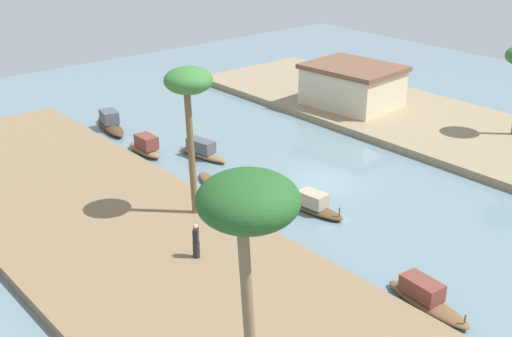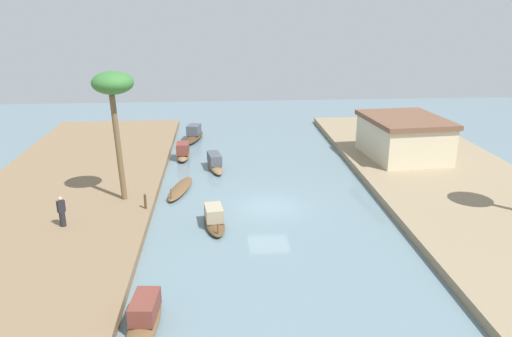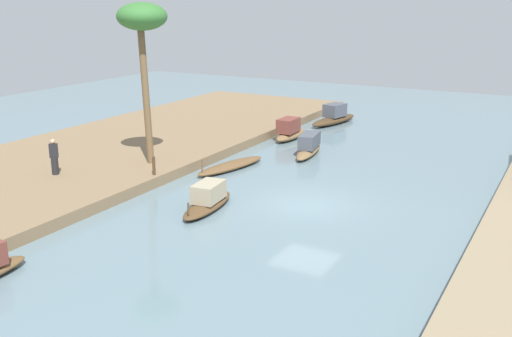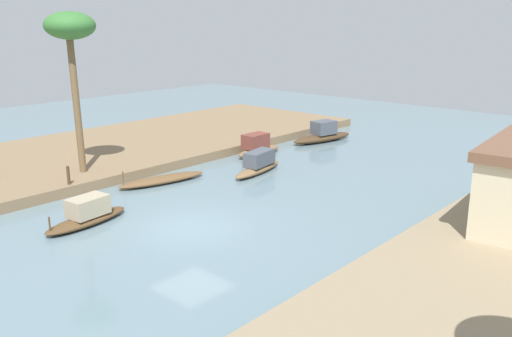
{
  "view_description": "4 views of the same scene",
  "coord_description": "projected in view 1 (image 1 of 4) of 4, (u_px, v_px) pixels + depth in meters",
  "views": [
    {
      "loc": [
        24.8,
        -26.06,
        15.91
      ],
      "look_at": [
        -3.17,
        -2.58,
        0.47
      ],
      "focal_mm": 46.84,
      "sensor_mm": 36.0,
      "label": 1
    },
    {
      "loc": [
        28.25,
        -2.93,
        11.75
      ],
      "look_at": [
        -4.74,
        -0.44,
        0.9
      ],
      "focal_mm": 35.51,
      "sensor_mm": 36.0,
      "label": 2
    },
    {
      "loc": [
        21.81,
        9.53,
        8.33
      ],
      "look_at": [
        -1.47,
        -3.22,
        0.75
      ],
      "focal_mm": 42.12,
      "sensor_mm": 36.0,
      "label": 3
    },
    {
      "loc": [
        13.27,
        15.17,
        7.78
      ],
      "look_at": [
        -5.06,
        -1.14,
        1.14
      ],
      "focal_mm": 38.82,
      "sensor_mm": 36.0,
      "label": 4
    }
  ],
  "objects": [
    {
      "name": "river_water",
      "position": [
        324.0,
        181.0,
        39.12
      ],
      "size": [
        69.85,
        69.85,
        0.0
      ],
      "primitive_type": "plane",
      "color": "slate",
      "rests_on": "ground"
    },
    {
      "name": "riverbank_left",
      "position": [
        136.0,
        246.0,
        31.53
      ],
      "size": [
        44.55,
        11.51,
        0.5
      ],
      "primitive_type": "cube",
      "color": "#846B4C",
      "rests_on": "ground"
    },
    {
      "name": "riverbank_right",
      "position": [
        452.0,
        130.0,
        46.52
      ],
      "size": [
        44.55,
        11.51,
        0.5
      ],
      "primitive_type": "cube",
      "color": "#937F60",
      "rests_on": "ground"
    },
    {
      "name": "sampan_midstream",
      "position": [
        314.0,
        205.0,
        35.28
      ],
      "size": [
        3.84,
        1.51,
        1.09
      ],
      "rotation": [
        0.0,
        0.0,
        0.12
      ],
      "color": "brown",
      "rests_on": "river_water"
    },
    {
      "name": "sampan_downstream_large",
      "position": [
        425.0,
        297.0,
        27.28
      ],
      "size": [
        4.25,
        1.43,
        1.14
      ],
      "rotation": [
        0.0,
        0.0,
        -0.08
      ],
      "color": "brown",
      "rests_on": "river_water"
    },
    {
      "name": "sampan_with_red_awning",
      "position": [
        145.0,
        147.0,
        42.84
      ],
      "size": [
        3.33,
        1.04,
        1.33
      ],
      "rotation": [
        0.0,
        0.0,
        -0.0
      ],
      "color": "brown",
      "rests_on": "river_water"
    },
    {
      "name": "sampan_foreground",
      "position": [
        202.0,
        150.0,
        42.41
      ],
      "size": [
        4.09,
        1.54,
        1.15
      ],
      "rotation": [
        0.0,
        0.0,
        0.17
      ],
      "color": "brown",
      "rests_on": "river_water"
    },
    {
      "name": "sampan_open_hull",
      "position": [
        110.0,
        123.0,
        47.29
      ],
      "size": [
        4.96,
        2.14,
        1.36
      ],
      "rotation": [
        0.0,
        0.0,
        -0.21
      ],
      "color": "#47331E",
      "rests_on": "river_water"
    },
    {
      "name": "sampan_with_tall_canopy",
      "position": [
        217.0,
        187.0,
        37.95
      ],
      "size": [
        4.68,
        1.94,
        0.91
      ],
      "rotation": [
        0.0,
        0.0,
        -0.21
      ],
      "color": "brown",
      "rests_on": "river_water"
    },
    {
      "name": "person_on_near_bank",
      "position": [
        196.0,
        242.0,
        29.83
      ],
      "size": [
        0.45,
        0.45,
        1.66
      ],
      "rotation": [
        0.0,
        0.0,
        5.47
      ],
      "color": "#232328",
      "rests_on": "riverbank_left"
    },
    {
      "name": "mooring_post",
      "position": [
        238.0,
        207.0,
        33.83
      ],
      "size": [
        0.14,
        0.14,
        0.86
      ],
      "primitive_type": "cylinder",
      "color": "#4C3823",
      "rests_on": "riverbank_left"
    },
    {
      "name": "palm_tree_left_near",
      "position": [
        189.0,
        87.0,
        31.62
      ],
      "size": [
        2.35,
        2.35,
        7.64
      ],
      "color": "brown",
      "rests_on": "riverbank_left"
    },
    {
      "name": "palm_tree_left_far",
      "position": [
        248.0,
        208.0,
        18.5
      ],
      "size": [
        2.96,
        2.96,
        8.24
      ],
      "color": "#7F6647",
      "rests_on": "riverbank_left"
    },
    {
      "name": "riverside_building",
      "position": [
        352.0,
        85.0,
        50.58
      ],
      "size": [
        7.27,
        6.1,
        3.09
      ],
      "rotation": [
        0.0,
        0.0,
        0.1
      ],
      "color": "beige",
      "rests_on": "riverbank_right"
    }
  ]
}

